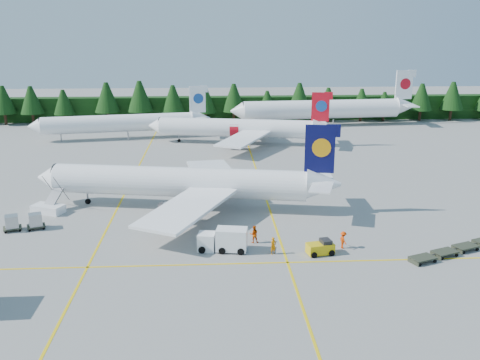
{
  "coord_description": "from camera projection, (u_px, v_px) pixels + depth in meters",
  "views": [
    {
      "loc": [
        -1.59,
        -55.36,
        22.84
      ],
      "look_at": [
        2.23,
        12.51,
        3.5
      ],
      "focal_mm": 40.0,
      "sensor_mm": 36.0,
      "label": 1
    }
  ],
  "objects": [
    {
      "name": "airliner_red",
      "position": [
        232.0,
        128.0,
        108.94
      ],
      "size": [
        36.63,
        29.86,
        10.75
      ],
      "rotation": [
        0.0,
        0.0,
        -0.19
      ],
      "color": "white",
      "rests_on": "ground"
    },
    {
      "name": "airliner_far_right",
      "position": [
        316.0,
        109.0,
        128.72
      ],
      "size": [
        44.86,
        7.85,
        13.04
      ],
      "rotation": [
        0.0,
        0.0,
        0.08
      ],
      "color": "white",
      "rests_on": "ground"
    },
    {
      "name": "airstairs",
      "position": [
        50.0,
        206.0,
        68.7
      ],
      "size": [
        4.69,
        6.11,
        3.61
      ],
      "rotation": [
        0.0,
        0.0,
        -0.39
      ],
      "color": "white",
      "rests_on": "ground"
    },
    {
      "name": "crew_c",
      "position": [
        343.0,
        240.0,
        57.36
      ],
      "size": [
        0.7,
        0.88,
        1.89
      ],
      "primitive_type": "imported",
      "rotation": [
        0.0,
        0.0,
        1.81
      ],
      "color": "#DF3A04",
      "rests_on": "ground"
    },
    {
      "name": "baggage_tug",
      "position": [
        321.0,
        247.0,
        55.93
      ],
      "size": [
        3.02,
        2.02,
        1.48
      ],
      "rotation": [
        0.0,
        0.0,
        0.21
      ],
      "color": "gold",
      "rests_on": "ground"
    },
    {
      "name": "taxi_stripe_b",
      "position": [
        263.0,
        188.0,
        79.03
      ],
      "size": [
        0.25,
        120.0,
        0.01
      ],
      "primitive_type": "cube",
      "color": "yellow",
      "rests_on": "ground"
    },
    {
      "name": "ground",
      "position": [
        226.0,
        241.0,
        59.5
      ],
      "size": [
        320.0,
        320.0,
        0.0
      ],
      "primitive_type": "plane",
      "color": "gray",
      "rests_on": "ground"
    },
    {
      "name": "dolly_train",
      "position": [
        455.0,
        249.0,
        56.24
      ],
      "size": [
        11.5,
        6.42,
        0.15
      ],
      "rotation": [
        0.0,
        0.0,
        0.37
      ],
      "color": "#313728",
      "rests_on": "ground"
    },
    {
      "name": "airliner_far_left",
      "position": [
        113.0,
        123.0,
        113.61
      ],
      "size": [
        36.95,
        9.4,
        10.81
      ],
      "rotation": [
        0.0,
        0.0,
        0.17
      ],
      "color": "white",
      "rests_on": "ground"
    },
    {
      "name": "taxi_stripe_a",
      "position": [
        126.0,
        191.0,
        77.94
      ],
      "size": [
        0.25,
        120.0,
        0.01
      ],
      "primitive_type": "cube",
      "color": "yellow",
      "rests_on": "ground"
    },
    {
      "name": "uld_pair",
      "position": [
        24.0,
        221.0,
        62.58
      ],
      "size": [
        5.03,
        2.65,
        1.56
      ],
      "rotation": [
        0.0,
        0.0,
        0.36
      ],
      "color": "#313728",
      "rests_on": "ground"
    },
    {
      "name": "airliner_navy",
      "position": [
        174.0,
        182.0,
        69.83
      ],
      "size": [
        39.02,
        31.84,
        11.43
      ],
      "rotation": [
        0.0,
        0.0,
        -0.18
      ],
      "color": "white",
      "rests_on": "ground"
    },
    {
      "name": "crew_b",
      "position": [
        254.0,
        234.0,
        58.86
      ],
      "size": [
        0.98,
        0.78,
        1.98
      ],
      "primitive_type": "imported",
      "rotation": [
        0.0,
        0.0,
        3.17
      ],
      "color": "#E14D04",
      "rests_on": "ground"
    },
    {
      "name": "treeline_hedge",
      "position": [
        216.0,
        108.0,
        137.42
      ],
      "size": [
        220.0,
        4.0,
        6.0
      ],
      "primitive_type": "cube",
      "color": "black",
      "rests_on": "ground"
    },
    {
      "name": "service_truck",
      "position": [
        223.0,
        240.0,
        56.64
      ],
      "size": [
        5.43,
        2.7,
        2.51
      ],
      "rotation": [
        0.0,
        0.0,
        -0.16
      ],
      "color": "white",
      "rests_on": "ground"
    },
    {
      "name": "crew_a",
      "position": [
        273.0,
        246.0,
        55.87
      ],
      "size": [
        0.81,
        0.73,
        1.85
      ],
      "primitive_type": "imported",
      "rotation": [
        0.0,
        0.0,
        0.54
      ],
      "color": "#D57004",
      "rests_on": "ground"
    },
    {
      "name": "taxi_stripe_cross",
      "position": [
        228.0,
        264.0,
        53.73
      ],
      "size": [
        80.0,
        0.25,
        0.01
      ],
      "primitive_type": "cube",
      "color": "yellow",
      "rests_on": "ground"
    }
  ]
}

